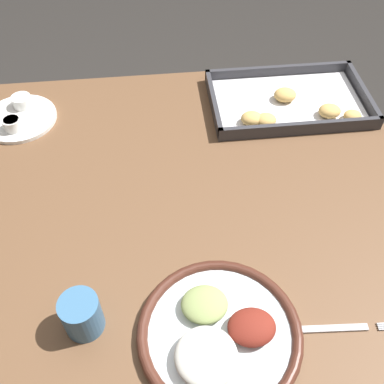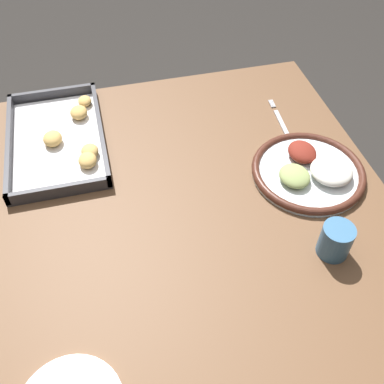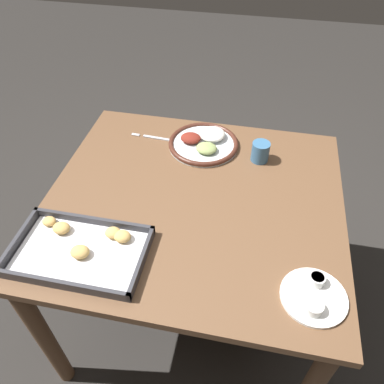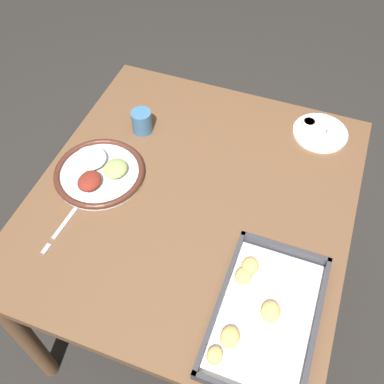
{
  "view_description": "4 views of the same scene",
  "coord_description": "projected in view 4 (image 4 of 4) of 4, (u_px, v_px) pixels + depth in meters",
  "views": [
    {
      "loc": [
        -0.06,
        -0.61,
        1.5
      ],
      "look_at": [
        0.01,
        0.0,
        0.78
      ],
      "focal_mm": 42.0,
      "sensor_mm": 36.0,
      "label": 1
    },
    {
      "loc": [
        -0.68,
        0.17,
        1.57
      ],
      "look_at": [
        0.01,
        0.0,
        0.78
      ],
      "focal_mm": 42.0,
      "sensor_mm": 36.0,
      "label": 2
    },
    {
      "loc": [
        -0.18,
        0.91,
        1.69
      ],
      "look_at": [
        0.01,
        0.0,
        0.78
      ],
      "focal_mm": 35.0,
      "sensor_mm": 36.0,
      "label": 3
    },
    {
      "loc": [
        0.77,
        0.28,
        1.84
      ],
      "look_at": [
        0.01,
        0.0,
        0.78
      ],
      "focal_mm": 42.0,
      "sensor_mm": 36.0,
      "label": 4
    }
  ],
  "objects": [
    {
      "name": "baking_tray",
      "position": [
        262.0,
        313.0,
        1.13
      ],
      "size": [
        0.41,
        0.25,
        0.04
      ],
      "color": "#333338",
      "rests_on": "dining_table"
    },
    {
      "name": "dinner_plate",
      "position": [
        99.0,
        171.0,
        1.41
      ],
      "size": [
        0.29,
        0.29,
        0.05
      ],
      "color": "silver",
      "rests_on": "dining_table"
    },
    {
      "name": "dining_table",
      "position": [
        193.0,
        217.0,
        1.46
      ],
      "size": [
        1.04,
        0.95,
        0.75
      ],
      "color": "brown",
      "rests_on": "ground_plane"
    },
    {
      "name": "saucer_plate",
      "position": [
        321.0,
        132.0,
        1.52
      ],
      "size": [
        0.19,
        0.19,
        0.04
      ],
      "color": "white",
      "rests_on": "dining_table"
    },
    {
      "name": "fork",
      "position": [
        66.0,
        222.0,
        1.31
      ],
      "size": [
        0.21,
        0.03,
        0.0
      ],
      "rotation": [
        0.0,
        0.0,
        -0.07
      ],
      "color": "#B2B2B7",
      "rests_on": "dining_table"
    },
    {
      "name": "drinking_cup",
      "position": [
        142.0,
        121.0,
        1.51
      ],
      "size": [
        0.07,
        0.07,
        0.08
      ],
      "color": "#38668E",
      "rests_on": "dining_table"
    },
    {
      "name": "ground_plane",
      "position": [
        192.0,
        300.0,
        1.96
      ],
      "size": [
        8.0,
        8.0,
        0.0
      ],
      "primitive_type": "plane",
      "color": "#282623"
    }
  ]
}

